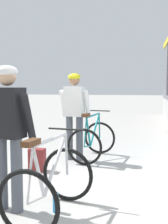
{
  "coord_description": "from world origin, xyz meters",
  "views": [
    {
      "loc": [
        0.42,
        -4.23,
        1.53
      ],
      "look_at": [
        -0.57,
        0.85,
        1.05
      ],
      "focal_mm": 46.85,
      "sensor_mm": 36.0,
      "label": 1
    }
  ],
  "objects_px": {
    "cyclist_near_in_white": "(74,109)",
    "backpack_on_platform": "(37,160)",
    "water_bottle_near_the_bikes": "(56,203)",
    "cyclist_far_in_dark": "(8,125)",
    "bicycle_far_silver": "(50,183)",
    "bicycle_near_teal": "(92,140)"
  },
  "relations": [
    {
      "from": "bicycle_far_silver",
      "to": "water_bottle_near_the_bikes",
      "type": "relative_size",
      "value": 5.13
    },
    {
      "from": "cyclist_near_in_white",
      "to": "backpack_on_platform",
      "type": "bearing_deg",
      "value": -118.51
    },
    {
      "from": "bicycle_near_teal",
      "to": "water_bottle_near_the_bikes",
      "type": "xyz_separation_m",
      "value": [
        -0.02,
        -2.59,
        -0.29
      ]
    },
    {
      "from": "cyclist_near_in_white",
      "to": "cyclist_far_in_dark",
      "type": "relative_size",
      "value": 1.0
    },
    {
      "from": "cyclist_near_in_white",
      "to": "water_bottle_near_the_bikes",
      "type": "xyz_separation_m",
      "value": [
        0.33,
        -2.47,
        -0.94
      ]
    },
    {
      "from": "cyclist_near_in_white",
      "to": "water_bottle_near_the_bikes",
      "type": "relative_size",
      "value": 7.77
    },
    {
      "from": "cyclist_near_in_white",
      "to": "bicycle_near_teal",
      "type": "distance_m",
      "value": 0.75
    },
    {
      "from": "cyclist_near_in_white",
      "to": "backpack_on_platform",
      "type": "height_order",
      "value": "cyclist_near_in_white"
    },
    {
      "from": "cyclist_near_in_white",
      "to": "bicycle_far_silver",
      "type": "relative_size",
      "value": 1.51
    },
    {
      "from": "cyclist_near_in_white",
      "to": "bicycle_near_teal",
      "type": "height_order",
      "value": "cyclist_near_in_white"
    },
    {
      "from": "cyclist_far_in_dark",
      "to": "water_bottle_near_the_bikes",
      "type": "height_order",
      "value": "cyclist_far_in_dark"
    },
    {
      "from": "cyclist_far_in_dark",
      "to": "bicycle_far_silver",
      "type": "relative_size",
      "value": 1.51
    },
    {
      "from": "cyclist_far_in_dark",
      "to": "bicycle_near_teal",
      "type": "distance_m",
      "value": 2.78
    },
    {
      "from": "bicycle_far_silver",
      "to": "cyclist_near_in_white",
      "type": "bearing_deg",
      "value": 96.73
    },
    {
      "from": "cyclist_far_in_dark",
      "to": "bicycle_near_teal",
      "type": "height_order",
      "value": "cyclist_far_in_dark"
    },
    {
      "from": "cyclist_far_in_dark",
      "to": "cyclist_near_in_white",
      "type": "bearing_deg",
      "value": 84.67
    },
    {
      "from": "bicycle_near_teal",
      "to": "bicycle_far_silver",
      "type": "distance_m",
      "value": 2.73
    },
    {
      "from": "cyclist_far_in_dark",
      "to": "water_bottle_near_the_bikes",
      "type": "xyz_separation_m",
      "value": [
        0.57,
        0.05,
        -0.94
      ]
    },
    {
      "from": "cyclist_far_in_dark",
      "to": "water_bottle_near_the_bikes",
      "type": "relative_size",
      "value": 7.77
    },
    {
      "from": "bicycle_near_teal",
      "to": "water_bottle_near_the_bikes",
      "type": "bearing_deg",
      "value": -90.47
    },
    {
      "from": "cyclist_near_in_white",
      "to": "cyclist_far_in_dark",
      "type": "distance_m",
      "value": 2.53
    },
    {
      "from": "cyclist_far_in_dark",
      "to": "bicycle_far_silver",
      "type": "height_order",
      "value": "cyclist_far_in_dark"
    }
  ]
}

